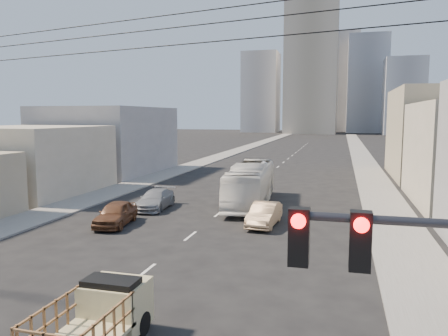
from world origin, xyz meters
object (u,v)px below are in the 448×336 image
at_px(sedan_tan, 264,214).
at_px(city_bus, 251,184).
at_px(sedan_brown, 116,214).
at_px(flatbed_pickup, 97,316).
at_px(sedan_grey, 155,199).

bearing_deg(sedan_tan, city_bus, 112.17).
height_order(city_bus, sedan_brown, city_bus).
relative_size(flatbed_pickup, sedan_tan, 1.01).
height_order(sedan_brown, sedan_tan, sedan_brown).
bearing_deg(city_bus, sedan_grey, -156.85).
bearing_deg(sedan_brown, flatbed_pickup, -71.67).
distance_m(city_bus, sedan_tan, 6.73).
relative_size(city_bus, sedan_tan, 2.68).
bearing_deg(sedan_grey, sedan_tan, -21.67).
bearing_deg(city_bus, sedan_brown, -133.07).
xyz_separation_m(flatbed_pickup, city_bus, (0.01, 22.40, 0.53)).
bearing_deg(sedan_tan, sedan_grey, 165.04).
xyz_separation_m(sedan_tan, sedan_grey, (-8.79, 2.85, -0.02)).
height_order(sedan_brown, sedan_grey, sedan_brown).
height_order(flatbed_pickup, city_bus, city_bus).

